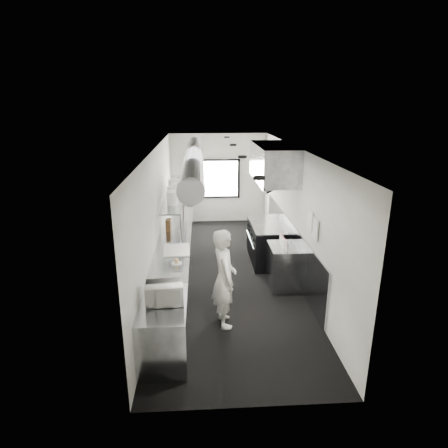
{
  "coord_description": "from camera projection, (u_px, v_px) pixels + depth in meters",
  "views": [
    {
      "loc": [
        -0.56,
        -7.88,
        3.72
      ],
      "look_at": [
        -0.08,
        -0.2,
        1.24
      ],
      "focal_mm": 30.54,
      "sensor_mm": 36.0,
      "label": 1
    }
  ],
  "objects": [
    {
      "name": "plate_stack_b",
      "position": [
        173.0,
        194.0,
        8.63
      ],
      "size": [
        0.29,
        0.29,
        0.33
      ],
      "primitive_type": "cylinder",
      "rotation": [
        0.0,
        0.0,
        0.16
      ],
      "color": "white",
      "rests_on": "pass_shelf"
    },
    {
      "name": "notice_sheet_a",
      "position": [
        310.0,
        221.0,
        7.11
      ],
      "size": [
        0.02,
        0.28,
        0.38
      ],
      "primitive_type": "cube",
      "color": "silver",
      "rests_on": "wall_right"
    },
    {
      "name": "exhaust_hood",
      "position": [
        273.0,
        163.0,
        8.66
      ],
      "size": [
        0.81,
        2.2,
        0.88
      ],
      "color": "gray",
      "rests_on": "ceiling"
    },
    {
      "name": "line_cook",
      "position": [
        224.0,
        278.0,
        6.44
      ],
      "size": [
        0.51,
        0.69,
        1.74
      ],
      "primitive_type": "imported",
      "rotation": [
        0.0,
        0.0,
        1.73
      ],
      "color": "silver",
      "rests_on": "floor"
    },
    {
      "name": "ceiling",
      "position": [
        227.0,
        149.0,
        7.8
      ],
      "size": [
        3.0,
        8.0,
        0.01
      ],
      "primitive_type": "cube",
      "color": "silver",
      "rests_on": "wall_back"
    },
    {
      "name": "squeeze_bottle_b",
      "position": [
        285.0,
        244.0,
        7.62
      ],
      "size": [
        0.08,
        0.08,
        0.2
      ],
      "primitive_type": "cylinder",
      "rotation": [
        0.0,
        0.0,
        -0.18
      ],
      "color": "silver",
      "rests_on": "bottle_station"
    },
    {
      "name": "microwave",
      "position": [
        165.0,
        293.0,
        5.56
      ],
      "size": [
        0.53,
        0.42,
        0.31
      ],
      "primitive_type": "imported",
      "rotation": [
        0.0,
        0.0,
        0.06
      ],
      "color": "white",
      "rests_on": "prep_counter"
    },
    {
      "name": "cutting_board",
      "position": [
        177.0,
        250.0,
        7.56
      ],
      "size": [
        0.53,
        0.69,
        0.02
      ],
      "primitive_type": "cube",
      "rotation": [
        0.0,
        0.0,
        0.04
      ],
      "color": "silver",
      "rests_on": "prep_counter"
    },
    {
      "name": "newspaper",
      "position": [
        179.0,
        277.0,
        6.4
      ],
      "size": [
        0.3,
        0.37,
        0.01
      ],
      "primitive_type": "cube",
      "rotation": [
        0.0,
        0.0,
        0.04
      ],
      "color": "silver",
      "rests_on": "prep_counter"
    },
    {
      "name": "far_work_table",
      "position": [
        182.0,
        215.0,
        11.49
      ],
      "size": [
        0.7,
        1.2,
        0.9
      ],
      "primitive_type": "cube",
      "color": "gray",
      "rests_on": "floor"
    },
    {
      "name": "squeeze_bottle_c",
      "position": [
        283.0,
        243.0,
        7.72
      ],
      "size": [
        0.07,
        0.07,
        0.19
      ],
      "primitive_type": "cylinder",
      "rotation": [
        0.0,
        0.0,
        0.03
      ],
      "color": "silver",
      "rests_on": "bottle_station"
    },
    {
      "name": "knife_block",
      "position": [
        169.0,
        225.0,
        8.7
      ],
      "size": [
        0.12,
        0.25,
        0.26
      ],
      "primitive_type": "cube",
      "rotation": [
        0.0,
        0.0,
        -0.05
      ],
      "color": "brown",
      "rests_on": "prep_counter"
    },
    {
      "name": "plate_stack_d",
      "position": [
        176.0,
        182.0,
        9.77
      ],
      "size": [
        0.25,
        0.25,
        0.35
      ],
      "primitive_type": "cylinder",
      "rotation": [
        0.0,
        0.0,
        -0.08
      ],
      "color": "white",
      "rests_on": "pass_shelf"
    },
    {
      "name": "squeeze_bottle_d",
      "position": [
        282.0,
        240.0,
        7.85
      ],
      "size": [
        0.08,
        0.08,
        0.19
      ],
      "primitive_type": "cylinder",
      "rotation": [
        0.0,
        0.0,
        0.36
      ],
      "color": "silver",
      "rests_on": "bottle_station"
    },
    {
      "name": "deli_tub_a",
      "position": [
        155.0,
        290.0,
        5.87
      ],
      "size": [
        0.18,
        0.18,
        0.1
      ],
      "primitive_type": "cylinder",
      "rotation": [
        0.0,
        0.0,
        -0.24
      ],
      "color": "#ABB7A8",
      "rests_on": "prep_counter"
    },
    {
      "name": "wall_front",
      "position": [
        251.0,
        311.0,
        4.43
      ],
      "size": [
        3.0,
        0.02,
        2.8
      ],
      "primitive_type": "cube",
      "color": "silver",
      "rests_on": "floor"
    },
    {
      "name": "prep_counter",
      "position": [
        174.0,
        265.0,
        7.98
      ],
      "size": [
        0.7,
        6.0,
        0.9
      ],
      "primitive_type": "cube",
      "color": "gray",
      "rests_on": "floor"
    },
    {
      "name": "bottle_station",
      "position": [
        285.0,
        266.0,
        7.92
      ],
      "size": [
        0.65,
        0.8,
        0.9
      ],
      "primitive_type": "cube",
      "color": "gray",
      "rests_on": "floor"
    },
    {
      "name": "range",
      "position": [
        268.0,
        242.0,
        9.24
      ],
      "size": [
        0.88,
        1.6,
        0.94
      ],
      "color": "black",
      "rests_on": "floor"
    },
    {
      "name": "deli_tub_b",
      "position": [
        155.0,
        291.0,
        5.85
      ],
      "size": [
        0.16,
        0.16,
        0.09
      ],
      "primitive_type": "cylinder",
      "rotation": [
        0.0,
        0.0,
        0.33
      ],
      "color": "#ABB7A8",
      "rests_on": "prep_counter"
    },
    {
      "name": "hvac_duct",
      "position": [
        194.0,
        158.0,
        8.21
      ],
      "size": [
        0.4,
        6.4,
        0.4
      ],
      "primitive_type": "cylinder",
      "rotation": [
        1.57,
        0.0,
        0.0
      ],
      "color": "gray",
      "rests_on": "ceiling"
    },
    {
      "name": "small_plate",
      "position": [
        177.0,
        263.0,
        6.95
      ],
      "size": [
        0.22,
        0.22,
        0.02
      ],
      "primitive_type": "cylinder",
      "rotation": [
        0.0,
        0.0,
        0.16
      ],
      "color": "white",
      "rests_on": "prep_counter"
    },
    {
      "name": "pastry",
      "position": [
        177.0,
        261.0,
        6.93
      ],
      "size": [
        0.09,
        0.09,
        0.09
      ],
      "primitive_type": "sphere",
      "color": "#E0B975",
      "rests_on": "small_plate"
    },
    {
      "name": "plate_stack_a",
      "position": [
        172.0,
        198.0,
        8.29
      ],
      "size": [
        0.31,
        0.31,
        0.29
      ],
      "primitive_type": "cylinder",
      "rotation": [
        0.0,
        0.0,
        0.27
      ],
      "color": "white",
      "rests_on": "pass_shelf"
    },
    {
      "name": "wall_cladding",
      "position": [
        290.0,
        244.0,
        8.86
      ],
      "size": [
        0.03,
        5.5,
        1.1
      ],
      "primitive_type": "cube",
      "color": "gray",
      "rests_on": "wall_right"
    },
    {
      "name": "wall_left",
      "position": [
        157.0,
        215.0,
        8.14
      ],
      "size": [
        0.02,
        8.0,
        2.8
      ],
      "primitive_type": "cube",
      "color": "silver",
      "rests_on": "floor"
    },
    {
      "name": "squeeze_bottle_a",
      "position": [
        287.0,
        247.0,
        7.49
      ],
      "size": [
        0.07,
        0.07,
        0.18
      ],
      "primitive_type": "cylinder",
      "rotation": [
        0.0,
        0.0,
        -0.3
      ],
      "color": "silver",
      "rests_on": "bottle_station"
    },
    {
      "name": "floor",
      "position": [
        227.0,
        273.0,
        8.66
      ],
      "size": [
        3.0,
        8.0,
        0.01
      ],
      "primitive_type": "cube",
      "color": "black",
      "rests_on": "ground"
    },
    {
      "name": "pass_shelf",
      "position": [
        175.0,
        198.0,
        9.07
      ],
      "size": [
        0.45,
        3.0,
        0.68
      ],
      "color": "gray",
      "rests_on": "prep_counter"
    },
    {
      "name": "wall_right",
      "position": [
        296.0,
        213.0,
        8.32
      ],
      "size": [
        0.02,
        8.0,
        2.8
      ],
      "primitive_type": "cube",
      "color": "silver",
      "rests_on": "floor"
    },
    {
      "name": "notice_sheet_b",
      "position": [
        315.0,
        229.0,
        6.8
      ],
      "size": [
        0.02,
        0.28,
        0.38
      ],
      "primitive_type": "cube",
      "color": "silver",
      "rests_on": "wall_right"
    },
    {
      "name": "service_window",
      "position": [
        218.0,
        179.0,
        12.0
      ],
      "size": [
        1.36,
        0.05,
        1.25
      ],
      "color": "white",
      "rests_on": "wall_back"
    },
    {
      "name": "wall_back",
      "position": [
        218.0,
        179.0,
        12.03
      ],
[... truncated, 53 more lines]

